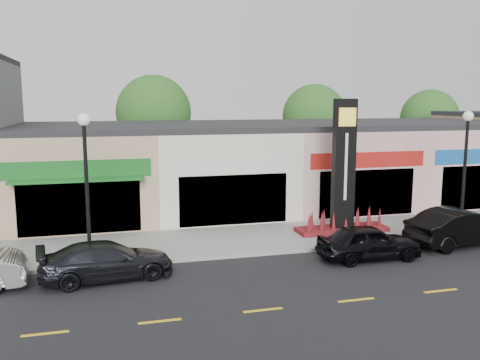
{
  "coord_description": "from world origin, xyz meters",
  "views": [
    {
      "loc": [
        -7.22,
        -16.44,
        6.08
      ],
      "look_at": [
        -1.86,
        4.0,
        2.75
      ],
      "focal_mm": 38.0,
      "sensor_mm": 36.0,
      "label": 1
    }
  ],
  "objects_px": {
    "lamp_west_near": "(86,173)",
    "car_black_conv": "(461,227)",
    "lamp_east_near": "(465,160)",
    "pylon_sign": "(343,185)",
    "car_black_sedan": "(369,242)",
    "car_dark_sedan": "(107,261)"
  },
  "relations": [
    {
      "from": "lamp_east_near",
      "to": "pylon_sign",
      "type": "distance_m",
      "value": 5.42
    },
    {
      "from": "lamp_west_near",
      "to": "car_dark_sedan",
      "type": "relative_size",
      "value": 1.22
    },
    {
      "from": "car_black_conv",
      "to": "lamp_east_near",
      "type": "bearing_deg",
      "value": -44.71
    },
    {
      "from": "lamp_east_near",
      "to": "car_black_sedan",
      "type": "xyz_separation_m",
      "value": [
        -5.63,
        -1.93,
        -2.79
      ]
    },
    {
      "from": "lamp_west_near",
      "to": "lamp_east_near",
      "type": "xyz_separation_m",
      "value": [
        16.0,
        0.0,
        0.0
      ]
    },
    {
      "from": "lamp_east_near",
      "to": "pylon_sign",
      "type": "xyz_separation_m",
      "value": [
        -5.0,
        1.7,
        -1.2
      ]
    },
    {
      "from": "pylon_sign",
      "to": "car_black_conv",
      "type": "relative_size",
      "value": 1.25
    },
    {
      "from": "lamp_east_near",
      "to": "lamp_west_near",
      "type": "bearing_deg",
      "value": 180.0
    },
    {
      "from": "lamp_east_near",
      "to": "car_dark_sedan",
      "type": "relative_size",
      "value": 1.22
    },
    {
      "from": "pylon_sign",
      "to": "car_black_conv",
      "type": "distance_m",
      "value": 5.22
    },
    {
      "from": "lamp_east_near",
      "to": "pylon_sign",
      "type": "relative_size",
      "value": 0.91
    },
    {
      "from": "lamp_east_near",
      "to": "car_black_sedan",
      "type": "height_order",
      "value": "lamp_east_near"
    },
    {
      "from": "car_dark_sedan",
      "to": "lamp_east_near",
      "type": "bearing_deg",
      "value": -91.39
    },
    {
      "from": "car_black_sedan",
      "to": "car_black_conv",
      "type": "xyz_separation_m",
      "value": [
        4.71,
        0.73,
        0.11
      ]
    },
    {
      "from": "pylon_sign",
      "to": "car_dark_sedan",
      "type": "xyz_separation_m",
      "value": [
        -10.39,
        -3.33,
        -1.62
      ]
    },
    {
      "from": "lamp_east_near",
      "to": "car_dark_sedan",
      "type": "height_order",
      "value": "lamp_east_near"
    },
    {
      "from": "lamp_west_near",
      "to": "pylon_sign",
      "type": "distance_m",
      "value": 11.19
    },
    {
      "from": "pylon_sign",
      "to": "car_black_conv",
      "type": "bearing_deg",
      "value": -35.39
    },
    {
      "from": "lamp_west_near",
      "to": "car_black_conv",
      "type": "distance_m",
      "value": 15.36
    },
    {
      "from": "car_black_sedan",
      "to": "car_black_conv",
      "type": "bearing_deg",
      "value": -80.76
    },
    {
      "from": "car_black_sedan",
      "to": "pylon_sign",
      "type": "bearing_deg",
      "value": -9.33
    },
    {
      "from": "lamp_west_near",
      "to": "car_black_sedan",
      "type": "height_order",
      "value": "lamp_west_near"
    }
  ]
}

